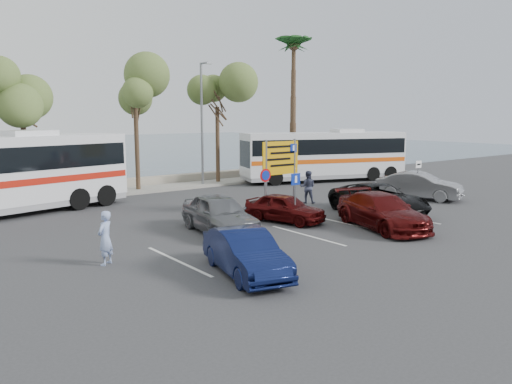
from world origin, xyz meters
TOP-DOWN VIEW (x-y plane):
  - ground at (0.00, 0.00)m, footprint 120.00×120.00m
  - kerb_strip at (0.00, 14.00)m, footprint 44.00×2.40m
  - seawall at (0.00, 16.00)m, footprint 48.00×0.80m
  - sea at (0.00, 60.00)m, footprint 140.00×140.00m
  - tree_left at (-8.00, 14.00)m, footprint 3.20×3.20m
  - tree_mid at (-1.50, 14.00)m, footprint 3.20×3.20m
  - tree_right at (4.50, 14.00)m, footprint 3.20×3.20m
  - palm_tree at (11.50, 14.00)m, footprint 4.80×4.80m
  - street_lamp_right at (3.00, 13.52)m, footprint 0.45×1.15m
  - direction_sign at (1.00, 3.20)m, footprint 2.20×0.12m
  - sign_no_stop at (-0.60, 2.38)m, footprint 0.60×0.08m
  - sign_parking at (-0.20, 0.79)m, footprint 0.50×0.07m
  - sign_taxi at (9.80, 1.49)m, footprint 0.50×0.07m
  - lane_markings at (-1.14, -1.00)m, footprint 12.02×4.20m
  - coach_bus_right at (11.42, 10.50)m, footprint 12.27×6.36m
  - car_silver_a at (-3.68, 1.50)m, footprint 2.55×4.86m
  - car_blue at (-6.08, -3.50)m, footprint 2.39×4.30m
  - car_maroon at (2.21, -2.00)m, footprint 3.45×5.42m
  - car_red at (-0.19, 1.50)m, footprint 2.45×4.01m
  - suv_black at (4.61, 0.08)m, footprint 3.00×5.50m
  - car_silver_b at (10.00, 1.50)m, footprint 3.14×4.95m
  - pedestrian_near at (-9.00, 0.05)m, footprint 0.76×0.72m
  - pedestrian_far at (3.99, 4.40)m, footprint 1.07×1.09m

SIDE VIEW (x-z plane):
  - ground at x=0.00m, z-range 0.00..0.00m
  - lane_markings at x=-1.14m, z-range 0.00..0.01m
  - sea at x=0.00m, z-range 0.01..0.01m
  - kerb_strip at x=0.00m, z-range 0.00..0.15m
  - seawall at x=0.00m, z-range 0.00..0.60m
  - car_red at x=-0.19m, z-range 0.00..1.28m
  - car_blue at x=-6.08m, z-range 0.00..1.34m
  - suv_black at x=4.61m, z-range 0.00..1.46m
  - car_maroon at x=2.21m, z-range 0.00..1.46m
  - car_silver_b at x=10.00m, z-range 0.00..1.54m
  - car_silver_a at x=-3.68m, z-range 0.00..1.58m
  - pedestrian_near at x=-9.00m, z-range 0.00..1.75m
  - pedestrian_far at x=3.99m, z-range 0.00..1.77m
  - sign_taxi at x=9.80m, z-range 0.32..2.52m
  - sign_parking at x=-0.20m, z-range 0.34..2.59m
  - sign_no_stop at x=-0.60m, z-range 0.40..2.75m
  - coach_bus_right at x=11.42m, z-range -0.14..3.63m
  - direction_sign at x=1.00m, z-range 0.63..4.23m
  - street_lamp_right at x=3.00m, z-range 0.59..8.60m
  - tree_left at x=-8.00m, z-range 2.40..9.60m
  - tree_right at x=4.50m, z-range 2.47..9.87m
  - tree_mid at x=-1.50m, z-range 2.65..10.65m
  - palm_tree at x=11.50m, z-range 4.27..15.47m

